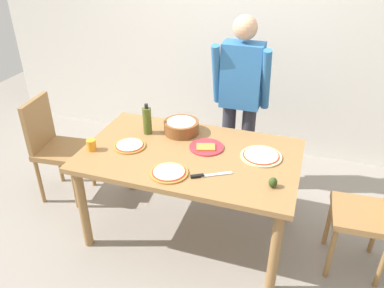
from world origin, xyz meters
TOP-DOWN VIEW (x-y plane):
  - ground at (0.00, 0.00)m, footprint 8.00×8.00m
  - wall_back at (0.00, 1.60)m, footprint 5.60×0.10m
  - dining_table at (0.00, 0.00)m, footprint 1.60×0.96m
  - person_cook at (0.21, 0.76)m, footprint 0.49×0.25m
  - chair_wooden_left at (-1.32, 0.12)m, footprint 0.44×0.44m
  - chair_wooden_right at (1.32, 0.04)m, footprint 0.42×0.42m
  - pizza_raw_on_board at (0.51, 0.11)m, footprint 0.30×0.30m
  - pizza_cooked_on_tray at (-0.05, -0.30)m, footprint 0.26×0.26m
  - pizza_second_cooked at (-0.47, -0.05)m, footprint 0.24×0.24m
  - plate_with_slice at (0.10, 0.11)m, footprint 0.26×0.26m
  - popcorn_bowl at (-0.17, 0.28)m, footprint 0.28×0.28m
  - olive_oil_bottle at (-0.42, 0.19)m, footprint 0.07×0.07m
  - cup_orange at (-0.71, -0.19)m, footprint 0.07×0.07m
  - chef_knife at (0.20, -0.25)m, footprint 0.26×0.17m
  - avocado at (0.64, -0.23)m, footprint 0.06×0.06m

SIDE VIEW (x-z plane):
  - ground at x=0.00m, z-range 0.00..0.00m
  - chair_wooden_left at x=-1.32m, z-range 0.07..1.02m
  - chair_wooden_right at x=1.32m, z-range 0.07..1.02m
  - dining_table at x=0.00m, z-range 0.29..1.05m
  - chef_knife at x=0.20m, z-range 0.76..0.78m
  - plate_with_slice at x=0.10m, z-range 0.76..0.78m
  - pizza_raw_on_board at x=0.51m, z-range 0.76..0.78m
  - pizza_cooked_on_tray at x=-0.05m, z-range 0.76..0.78m
  - pizza_second_cooked at x=-0.47m, z-range 0.76..0.78m
  - avocado at x=0.64m, z-range 0.76..0.83m
  - cup_orange at x=-0.71m, z-range 0.76..0.84m
  - popcorn_bowl at x=-0.17m, z-range 0.76..0.88m
  - olive_oil_bottle at x=-0.42m, z-range 0.75..1.00m
  - person_cook at x=0.21m, z-range 0.13..1.75m
  - wall_back at x=0.00m, z-range 0.00..2.60m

